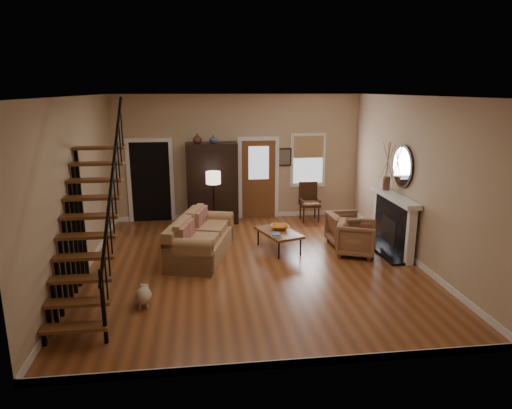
{
  "coord_description": "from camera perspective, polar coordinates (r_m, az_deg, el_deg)",
  "views": [
    {
      "loc": [
        -1.0,
        -8.48,
        3.43
      ],
      "look_at": [
        0.1,
        0.4,
        1.15
      ],
      "focal_mm": 32.0,
      "sensor_mm": 36.0,
      "label": 1
    }
  ],
  "objects": [
    {
      "name": "coffee_table",
      "position": [
        9.98,
        2.86,
        -4.53
      ],
      "size": [
        0.98,
        1.27,
        0.43
      ],
      "primitive_type": null,
      "rotation": [
        0.0,
        0.0,
        0.33
      ],
      "color": "brown",
      "rests_on": "ground"
    },
    {
      "name": "fireplace",
      "position": [
        10.25,
        16.99,
        -1.58
      ],
      "size": [
        0.33,
        1.95,
        2.3
      ],
      "color": "black",
      "rests_on": "ground"
    },
    {
      "name": "armchair_right",
      "position": [
        10.47,
        11.26,
        -3.03
      ],
      "size": [
        0.83,
        0.81,
        0.72
      ],
      "primitive_type": "imported",
      "rotation": [
        0.0,
        0.0,
        1.61
      ],
      "color": "brown",
      "rests_on": "ground"
    },
    {
      "name": "room",
      "position": [
        10.44,
        -3.73,
        3.64
      ],
      "size": [
        7.0,
        7.33,
        3.3
      ],
      "color": "brown",
      "rests_on": "ground"
    },
    {
      "name": "armoire",
      "position": [
        11.88,
        -5.48,
        2.67
      ],
      "size": [
        1.3,
        0.6,
        2.1
      ],
      "primitive_type": null,
      "color": "black",
      "rests_on": "ground"
    },
    {
      "name": "vase_a",
      "position": [
        11.6,
        -7.35,
        8.21
      ],
      "size": [
        0.24,
        0.24,
        0.25
      ],
      "primitive_type": "imported",
      "color": "#4C2619",
      "rests_on": "armoire"
    },
    {
      "name": "books",
      "position": [
        9.6,
        2.47,
        -3.78
      ],
      "size": [
        0.21,
        0.28,
        0.05
      ],
      "primitive_type": null,
      "color": "beige",
      "rests_on": "coffee_table"
    },
    {
      "name": "bowl",
      "position": [
        10.04,
        3.01,
        -2.84
      ],
      "size": [
        0.38,
        0.38,
        0.09
      ],
      "primitive_type": "imported",
      "color": "orange",
      "rests_on": "coffee_table"
    },
    {
      "name": "side_chair",
      "position": [
        12.14,
        6.73,
        0.27
      ],
      "size": [
        0.54,
        0.54,
        1.02
      ],
      "primitive_type": null,
      "color": "#351C11",
      "rests_on": "ground"
    },
    {
      "name": "sofa",
      "position": [
        9.6,
        -6.87,
        -4.13
      ],
      "size": [
        1.5,
        2.38,
        0.82
      ],
      "primitive_type": null,
      "rotation": [
        0.0,
        0.0,
        -0.27
      ],
      "color": "#9C7046",
      "rests_on": "ground"
    },
    {
      "name": "vase_b",
      "position": [
        11.6,
        -5.35,
        8.17
      ],
      "size": [
        0.2,
        0.2,
        0.21
      ],
      "primitive_type": "imported",
      "color": "#334C60",
      "rests_on": "armoire"
    },
    {
      "name": "armchair_left",
      "position": [
        9.88,
        12.46,
        -4.14
      ],
      "size": [
        1.03,
        1.02,
        0.73
      ],
      "primitive_type": "imported",
      "rotation": [
        0.0,
        0.0,
        1.18
      ],
      "color": "brown",
      "rests_on": "ground"
    },
    {
      "name": "dog",
      "position": [
        7.74,
        -13.87,
        -11.15
      ],
      "size": [
        0.29,
        0.46,
        0.32
      ],
      "primitive_type": null,
      "rotation": [
        0.0,
        0.0,
        0.07
      ],
      "color": "tan",
      "rests_on": "ground"
    },
    {
      "name": "floor_lamp",
      "position": [
        11.0,
        -5.29,
        0.2
      ],
      "size": [
        0.46,
        0.46,
        1.52
      ],
      "primitive_type": null,
      "rotation": [
        0.0,
        0.0,
        0.4
      ],
      "color": "black",
      "rests_on": "ground"
    },
    {
      "name": "staircase",
      "position": [
        7.62,
        -20.33,
        -0.51
      ],
      "size": [
        0.94,
        2.8,
        3.2
      ],
      "primitive_type": null,
      "color": "brown",
      "rests_on": "ground"
    }
  ]
}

